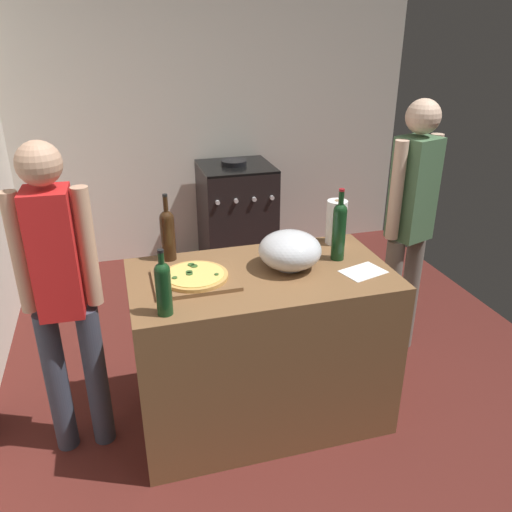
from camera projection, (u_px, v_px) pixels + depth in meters
ground_plane at (249, 336)px, 3.68m from camera, size 3.82×3.73×0.02m
kitchen_wall_rear at (200, 113)px, 4.55m from camera, size 3.82×0.10×2.60m
counter at (261, 347)px, 2.76m from camera, size 1.31×0.72×0.88m
cutting_board at (195, 280)px, 2.49m from camera, size 0.40×0.32×0.02m
pizza at (195, 276)px, 2.48m from camera, size 0.32×0.32×0.03m
mixing_bowl at (290, 250)px, 2.60m from camera, size 0.32×0.32×0.19m
paper_towel_roll at (336, 222)px, 2.88m from camera, size 0.11×0.11×0.25m
wine_bottle_dark at (168, 233)px, 2.67m from camera, size 0.08×0.08×0.36m
wine_bottle_green at (339, 229)px, 2.67m from camera, size 0.07×0.07×0.38m
wine_bottle_amber at (163, 286)px, 2.17m from camera, size 0.07×0.07×0.30m
recipe_sheet at (363, 272)px, 2.59m from camera, size 0.24×0.20×0.00m
stove at (237, 215)px, 4.60m from camera, size 0.62×0.62×0.95m
person_in_stripes at (61, 290)px, 2.37m from camera, size 0.36×0.21×1.59m
person_in_red at (410, 217)px, 3.13m from camera, size 0.37×0.26×1.64m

